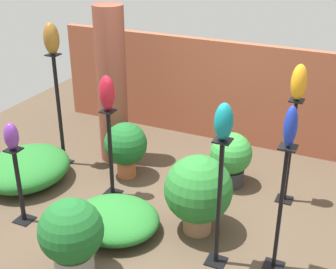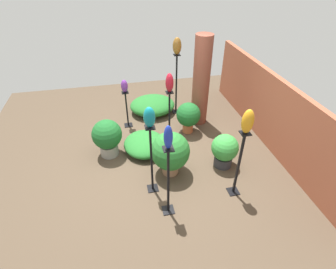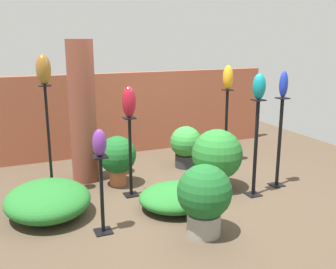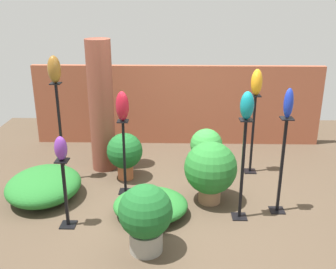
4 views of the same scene
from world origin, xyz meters
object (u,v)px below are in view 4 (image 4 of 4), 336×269
potted_plant_walkway_edge (146,215)px  potted_plant_mid_right (125,152)px  potted_plant_front_left (210,169)px  brick_pillar (101,107)px  pedestal_amber (252,138)px  pedestal_cobalt (281,170)px  art_vase_violet (61,148)px  art_vase_teal (247,105)px  art_vase_bronze (54,69)px  pedestal_bronze (61,136)px  pedestal_teal (242,174)px  pedestal_ruby (124,160)px  art_vase_amber (257,82)px  art_vase_ruby (122,106)px  potted_plant_front_right (206,148)px  pedestal_violet (66,197)px  art_vase_cobalt (289,103)px

potted_plant_walkway_edge → potted_plant_mid_right: bearing=104.3°
potted_plant_walkway_edge → potted_plant_front_left: potted_plant_front_left is taller
brick_pillar → potted_plant_front_left: 2.15m
pedestal_amber → pedestal_cobalt: bearing=-82.7°
art_vase_violet → art_vase_teal: art_vase_teal is taller
art_vase_bronze → potted_plant_front_left: size_ratio=0.45×
pedestal_bronze → potted_plant_front_left: (2.30, -0.67, -0.23)m
pedestal_amber → pedestal_teal: pedestal_teal is taller
pedestal_teal → pedestal_bronze: bearing=157.9°
pedestal_bronze → pedestal_ruby: bearing=-21.4°
pedestal_cobalt → art_vase_amber: art_vase_amber is taller
brick_pillar → potted_plant_mid_right: 0.86m
art_vase_violet → potted_plant_walkway_edge: 1.32m
art_vase_teal → art_vase_ruby: bearing=157.5°
art_vase_amber → potted_plant_walkway_edge: size_ratio=0.50×
potted_plant_front_right → potted_plant_front_left: 1.12m
art_vase_amber → pedestal_violet: bearing=-147.4°
pedestal_cobalt → art_vase_violet: 2.89m
pedestal_bronze → art_vase_bronze: (0.00, 0.00, 1.06)m
pedestal_bronze → potted_plant_mid_right: size_ratio=2.07×
pedestal_cobalt → pedestal_violet: size_ratio=1.46×
art_vase_amber → potted_plant_walkway_edge: (-1.59, -2.20, -1.07)m
art_vase_teal → pedestal_amber: bearing=74.9°
potted_plant_front_right → pedestal_cobalt: bearing=-56.1°
pedestal_teal → potted_plant_mid_right: size_ratio=1.81×
art_vase_ruby → potted_plant_front_right: art_vase_ruby is taller
pedestal_cobalt → pedestal_amber: 1.28m
potted_plant_front_right → potted_plant_front_left: bearing=-90.9°
pedestal_bronze → pedestal_violet: 1.44m
pedestal_cobalt → potted_plant_mid_right: 2.45m
art_vase_cobalt → art_vase_amber: art_vase_amber is taller
art_vase_violet → pedestal_teal: bearing=6.4°
art_vase_bronze → potted_plant_mid_right: bearing=3.6°
art_vase_teal → potted_plant_mid_right: (-1.69, 1.15, -1.12)m
brick_pillar → pedestal_cobalt: (2.66, -1.37, -0.47)m
pedestal_bronze → potted_plant_mid_right: bearing=3.6°
pedestal_bronze → pedestal_ruby: size_ratio=1.39×
art_vase_cobalt → potted_plant_front_left: (-0.93, 0.24, -1.04)m
pedestal_violet → pedestal_teal: pedestal_teal is taller
art_vase_cobalt → pedestal_teal: bearing=-162.1°
art_vase_cobalt → art_vase_amber: bearing=97.3°
pedestal_cobalt → art_vase_bronze: (-3.23, 0.91, 1.17)m
pedestal_cobalt → art_vase_amber: (-0.16, 1.27, 0.92)m
potted_plant_front_right → art_vase_cobalt: bearing=-56.1°
brick_pillar → pedestal_bronze: 0.82m
pedestal_cobalt → pedestal_amber: (-0.16, 1.27, -0.01)m
art_vase_ruby → potted_plant_front_left: (1.26, -0.26, -0.84)m
pedestal_violet → art_vase_ruby: (0.64, 0.93, 0.94)m
pedestal_cobalt → potted_plant_mid_right: pedestal_cobalt is taller
pedestal_amber → potted_plant_front_left: pedestal_amber is taller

